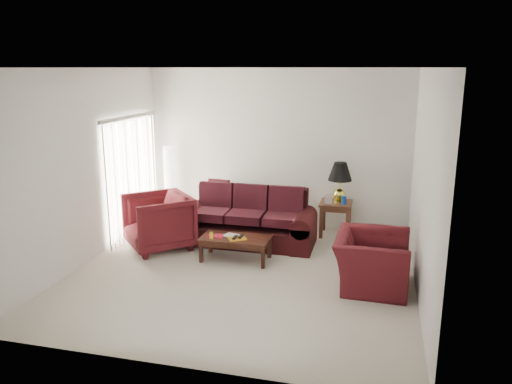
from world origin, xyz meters
TOP-DOWN VIEW (x-y plane):
  - floor at (0.00, 0.00)m, footprint 5.00×5.00m
  - blinds at (-2.42, 1.30)m, footprint 0.10×2.00m
  - sofa at (-0.26, 1.29)m, footprint 2.40×1.23m
  - throw_pillow at (-1.06, 2.12)m, footprint 0.43×0.24m
  - end_table at (1.19, 2.11)m, footprint 0.57×0.57m
  - table_lamp at (1.24, 2.15)m, footprint 0.54×0.54m
  - clock at (1.06, 1.98)m, footprint 0.14×0.06m
  - blue_canister at (1.33, 2.00)m, footprint 0.10×0.10m
  - picture_frame at (1.04, 2.33)m, footprint 0.22×0.23m
  - floor_lamp at (-2.10, 2.20)m, footprint 0.27×0.27m
  - armchair_left at (-1.66, 0.69)m, footprint 1.44×1.44m
  - armchair_right at (1.88, 0.01)m, footprint 1.04×1.17m
  - coffee_table at (-0.24, 0.48)m, footprint 1.11×0.58m
  - magazine_red at (-0.57, 0.44)m, footprint 0.27×0.22m
  - magazine_white at (-0.31, 0.53)m, footprint 0.30×0.25m
  - magazine_orange at (-0.19, 0.40)m, footprint 0.34×0.31m
  - remote_a at (-0.23, 0.39)m, footprint 0.05×0.17m
  - remote_b at (-0.15, 0.46)m, footprint 0.05×0.17m
  - yellow_glass at (-0.60, 0.33)m, footprint 0.06×0.06m

SIDE VIEW (x-z plane):
  - floor at x=0.00m, z-range 0.00..0.00m
  - coffee_table at x=-0.24m, z-range 0.00..0.38m
  - end_table at x=1.19m, z-range 0.00..0.63m
  - armchair_right at x=1.88m, z-range 0.00..0.74m
  - magazine_red at x=-0.57m, z-range 0.38..0.40m
  - magazine_white at x=-0.31m, z-range 0.38..0.40m
  - magazine_orange at x=-0.19m, z-range 0.38..0.40m
  - remote_b at x=-0.15m, z-range 0.40..0.42m
  - remote_a at x=-0.23m, z-range 0.40..0.42m
  - yellow_glass at x=-0.60m, z-range 0.38..0.49m
  - armchair_left at x=-1.66m, z-range 0.00..0.94m
  - sofa at x=-0.26m, z-range 0.00..0.95m
  - clock at x=1.06m, z-range 0.63..0.76m
  - blue_canister at x=1.33m, z-range 0.63..0.77m
  - picture_frame at x=1.04m, z-range 0.69..0.74m
  - throw_pillow at x=-1.06m, z-range 0.51..0.94m
  - floor_lamp at x=-2.10m, z-range 0.00..1.53m
  - table_lamp at x=1.24m, z-range 0.63..1.35m
  - blinds at x=-2.42m, z-range 0.00..2.16m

